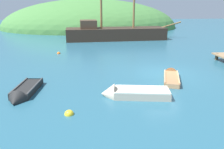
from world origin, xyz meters
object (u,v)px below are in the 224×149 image
sailing_ship (115,35)px  rowboat_center (24,93)px  rowboat_portside (171,77)px  buoy_orange (59,54)px  buoy_yellow (69,114)px  rowboat_outer_left (131,94)px

sailing_ship → rowboat_center: bearing=-113.9°
rowboat_portside → buoy_orange: 12.38m
sailing_ship → rowboat_center: size_ratio=4.72×
rowboat_center → buoy_orange: 10.84m
rowboat_center → buoy_yellow: (2.70, -2.61, -0.11)m
sailing_ship → rowboat_center: 20.87m
rowboat_center → buoy_orange: bearing=-177.1°
buoy_yellow → sailing_ship: bearing=78.4°
sailing_ship → rowboat_portside: size_ratio=4.57×
rowboat_portside → buoy_orange: bearing=62.4°
sailing_ship → buoy_yellow: sailing_ship is taller
rowboat_center → sailing_ship: bearing=165.3°
sailing_ship → rowboat_outer_left: size_ratio=4.31×
rowboat_portside → buoy_yellow: size_ratio=8.31×
rowboat_portside → rowboat_center: (-9.15, -1.94, 0.01)m
rowboat_portside → rowboat_center: size_ratio=1.03×
rowboat_outer_left → sailing_ship: bearing=-85.0°
sailing_ship → buoy_yellow: size_ratio=37.96×
buoy_orange → buoy_yellow: bearing=-80.8°
sailing_ship → rowboat_portside: sailing_ship is taller
rowboat_outer_left → buoy_yellow: 3.64m
rowboat_portside → buoy_yellow: bearing=143.5°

